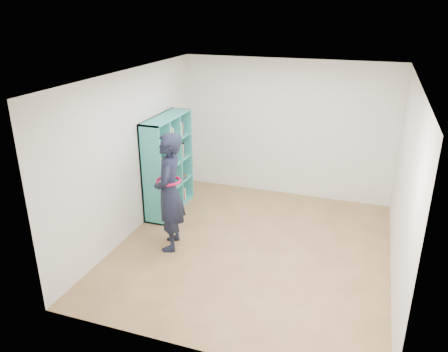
% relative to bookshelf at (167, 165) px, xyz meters
% --- Properties ---
extents(floor, '(4.50, 4.50, 0.00)m').
position_rel_bookshelf_xyz_m(floor, '(1.83, -0.84, -0.85)').
color(floor, brown).
rests_on(floor, ground).
extents(ceiling, '(4.50, 4.50, 0.00)m').
position_rel_bookshelf_xyz_m(ceiling, '(1.83, -0.84, 1.75)').
color(ceiling, white).
rests_on(ceiling, wall_back).
extents(wall_left, '(0.02, 4.50, 2.60)m').
position_rel_bookshelf_xyz_m(wall_left, '(-0.17, -0.84, 0.45)').
color(wall_left, silver).
rests_on(wall_left, floor).
extents(wall_right, '(0.02, 4.50, 2.60)m').
position_rel_bookshelf_xyz_m(wall_right, '(3.83, -0.84, 0.45)').
color(wall_right, silver).
rests_on(wall_right, floor).
extents(wall_back, '(4.00, 0.02, 2.60)m').
position_rel_bookshelf_xyz_m(wall_back, '(1.83, 1.41, 0.45)').
color(wall_back, silver).
rests_on(wall_back, floor).
extents(wall_front, '(4.00, 0.02, 2.60)m').
position_rel_bookshelf_xyz_m(wall_front, '(1.83, -3.09, 0.45)').
color(wall_front, silver).
rests_on(wall_front, floor).
extents(bookshelf, '(0.38, 1.30, 1.73)m').
position_rel_bookshelf_xyz_m(bookshelf, '(0.00, 0.00, 0.00)').
color(bookshelf, teal).
rests_on(bookshelf, floor).
extents(person, '(0.60, 0.76, 1.81)m').
position_rel_bookshelf_xyz_m(person, '(0.63, -1.19, 0.06)').
color(person, black).
rests_on(person, floor).
extents(smartphone, '(0.06, 0.11, 0.15)m').
position_rel_bookshelf_xyz_m(smartphone, '(0.48, -1.16, 0.18)').
color(smartphone, silver).
rests_on(smartphone, person).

